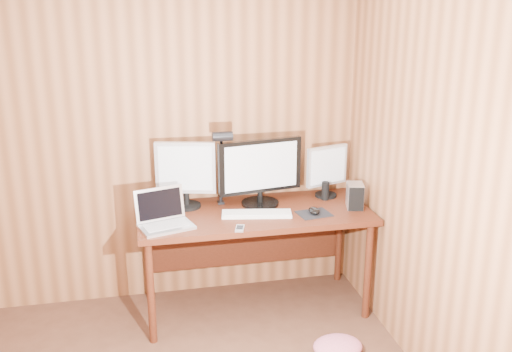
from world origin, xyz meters
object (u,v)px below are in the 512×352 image
object	(u,v)px
monitor_left	(186,173)
keyboard	(257,214)
mouse	(314,211)
speaker	(325,191)
monitor_center	(260,171)
laptop	(163,217)
monitor_right	(327,170)
hard_drive	(355,196)
desk_lamp	(221,157)
phone	(240,228)
desk	(252,224)

from	to	relation	value
monitor_left	keyboard	distance (m)	0.57
mouse	speaker	bearing A→B (deg)	37.34
monitor_center	mouse	bearing A→B (deg)	-48.69
monitor_center	laptop	distance (m)	0.76
monitor_right	laptop	distance (m)	1.26
keyboard	hard_drive	distance (m)	0.71
monitor_left	mouse	xyz separation A→B (m)	(0.84, -0.32, -0.23)
mouse	monitor_center	bearing A→B (deg)	120.78
mouse	speaker	xyz separation A→B (m)	(0.17, 0.26, 0.04)
mouse	desk_lamp	size ratio (longest dim) A/B	0.19
monitor_center	phone	bearing A→B (deg)	-127.86
monitor_right	desk_lamp	size ratio (longest dim) A/B	0.65
desk_lamp	phone	bearing A→B (deg)	-98.92
phone	keyboard	bearing A→B (deg)	70.57
monitor_left	mouse	bearing A→B (deg)	-7.23
desk	mouse	world-z (taller)	mouse
monitor_right	desk_lamp	world-z (taller)	desk_lamp
phone	monitor_right	bearing A→B (deg)	49.83
desk	hard_drive	size ratio (longest dim) A/B	8.88
keyboard	hard_drive	world-z (taller)	hard_drive
laptop	hard_drive	bearing A→B (deg)	-13.92
desk_lamp	hard_drive	bearing A→B (deg)	-27.86
laptop	phone	size ratio (longest dim) A/B	3.31
laptop	desk	bearing A→B (deg)	1.68
hard_drive	phone	xyz separation A→B (m)	(-0.86, -0.22, -0.08)
desk	desk_lamp	distance (m)	0.53
monitor_right	hard_drive	size ratio (longest dim) A/B	2.13
mouse	hard_drive	xyz separation A→B (m)	(0.32, 0.06, 0.06)
phone	speaker	size ratio (longest dim) A/B	0.87
monitor_right	keyboard	world-z (taller)	monitor_right
speaker	desk	bearing A→B (deg)	-174.51
phone	desk_lamp	size ratio (longest dim) A/B	0.20
monitor_left	monitor_center	bearing A→B (deg)	7.18
monitor_right	mouse	distance (m)	0.42
monitor_right	laptop	bearing A→B (deg)	177.20
laptop	keyboard	distance (m)	0.63
mouse	hard_drive	size ratio (longest dim) A/B	0.64
monitor_center	mouse	distance (m)	0.47
mouse	desk	bearing A→B (deg)	131.21
laptop	mouse	world-z (taller)	laptop
mouse	phone	xyz separation A→B (m)	(-0.55, -0.16, -0.02)
desk_lamp	laptop	bearing A→B (deg)	-163.71
desk	monitor_center	distance (m)	0.38
speaker	monitor_right	bearing A→B (deg)	67.06
laptop	desk_lamp	world-z (taller)	desk_lamp
monitor_center	hard_drive	bearing A→B (deg)	-26.94
phone	hard_drive	bearing A→B (deg)	30.79
phone	desk_lamp	world-z (taller)	desk_lamp
hard_drive	phone	distance (m)	0.89
keyboard	desk_lamp	distance (m)	0.46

